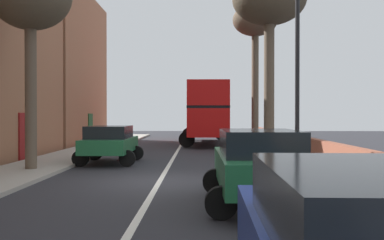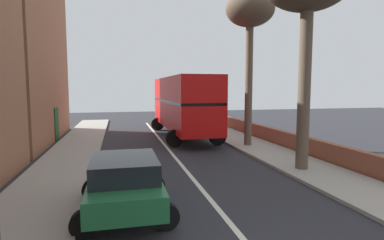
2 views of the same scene
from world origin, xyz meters
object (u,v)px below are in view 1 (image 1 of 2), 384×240
object	(u,v)px
parked_car_green_right_2	(258,163)
street_tree_right_3	(269,3)
street_tree_right_1	(255,25)
lamppost_right	(297,58)
double_decker_bus	(206,110)
parked_car_green_left_1	(110,142)

from	to	relation	value
parked_car_green_right_2	street_tree_right_3	distance (m)	13.12
street_tree_right_1	street_tree_right_3	bearing A→B (deg)	-90.23
parked_car_green_right_2	street_tree_right_1	distance (m)	18.01
street_tree_right_3	lamppost_right	xyz separation A→B (m)	(-0.22, -7.01, -3.49)
double_decker_bus	parked_car_green_left_1	xyz separation A→B (m)	(-4.20, -12.75, -1.46)
street_tree_right_3	parked_car_green_left_1	bearing A→B (deg)	-158.42
parked_car_green_left_1	lamppost_right	size ratio (longest dim) A/B	0.63
parked_car_green_right_2	lamppost_right	distance (m)	5.46
double_decker_bus	street_tree_right_3	world-z (taller)	street_tree_right_3
lamppost_right	double_decker_bus	bearing A→B (deg)	98.70
double_decker_bus	street_tree_right_1	distance (m)	7.31
street_tree_right_1	lamppost_right	xyz separation A→B (m)	(-0.24, -12.43, -3.51)
double_decker_bus	street_tree_right_1	bearing A→B (deg)	-58.09
lamppost_right	parked_car_green_left_1	bearing A→B (deg)	148.07
double_decker_bus	street_tree_right_1	size ratio (longest dim) A/B	1.28
double_decker_bus	parked_car_green_right_2	bearing A→B (deg)	-87.85
parked_car_green_right_2	street_tree_right_1	bearing A→B (deg)	83.06
double_decker_bus	parked_car_green_left_1	world-z (taller)	double_decker_bus
parked_car_green_left_1	street_tree_right_1	bearing A→B (deg)	49.33
street_tree_right_3	lamppost_right	bearing A→B (deg)	-91.76
parked_car_green_right_2	parked_car_green_left_1	bearing A→B (deg)	120.36
parked_car_green_left_1	street_tree_right_3	world-z (taller)	street_tree_right_3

